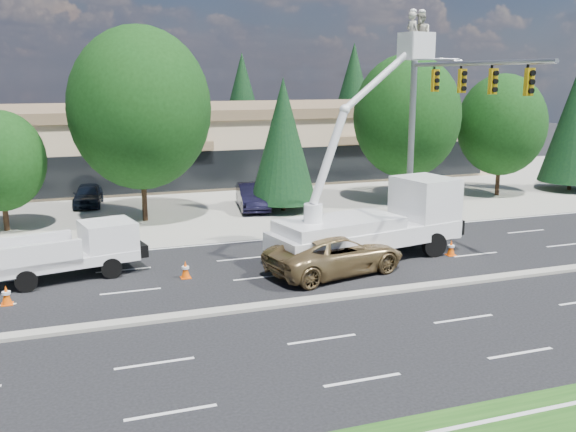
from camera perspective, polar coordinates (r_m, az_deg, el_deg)
name	(u,v)px	position (r m, az deg, el deg)	size (l,w,h in m)	color
ground	(287,305)	(22.51, -0.08, -7.88)	(140.00, 140.00, 0.00)	black
concrete_apron	(183,200)	(41.27, -9.27, 1.37)	(140.00, 22.00, 0.01)	gray
road_median	(287,303)	(22.49, -0.08, -7.73)	(120.00, 0.55, 0.12)	gray
strip_mall	(159,141)	(50.63, -11.41, 6.55)	(50.40, 15.40, 5.50)	#C7AC88
tree_front_c	(0,161)	(35.31, -24.20, 4.48)	(4.43, 4.43, 6.14)	#332114
tree_front_d	(140,108)	(35.19, -13.02, 9.31)	(7.49, 7.49, 10.39)	#332114
tree_front_e	(283,140)	(37.10, -0.43, 6.74)	(3.91, 3.91, 7.70)	#332114
tree_front_f	(407,116)	(40.30, 10.52, 8.70)	(6.56, 6.56, 9.10)	#332114
tree_front_g	(502,125)	(44.23, 18.46, 7.69)	(5.71, 5.71, 7.92)	#332114
tree_front_h	(575,123)	(48.13, 24.18, 7.53)	(4.34, 4.34, 8.56)	#332114
tree_back_b	(95,104)	(62.05, -16.82, 9.52)	(4.94, 4.94, 9.73)	#332114
tree_back_c	(242,101)	(64.25, -4.07, 10.20)	(5.05, 5.05, 9.95)	#332114
tree_back_d	(353,93)	(68.39, 5.84, 10.80)	(5.61, 5.61, 11.06)	#332114
signal_mast	(436,112)	(31.92, 13.02, 8.97)	(2.76, 10.16, 9.00)	gray
utility_pickup	(76,256)	(26.64, -18.33, -3.36)	(5.70, 3.04, 2.07)	white
bucket_truck	(382,207)	(28.02, 8.34, 0.83)	(9.03, 4.21, 10.50)	white
traffic_cone_a	(6,295)	(24.45, -23.75, -6.46)	(0.40, 0.40, 0.70)	#EE5207
traffic_cone_b	(185,270)	(25.56, -9.10, -4.72)	(0.40, 0.40, 0.70)	#EE5207
traffic_cone_c	(281,267)	(25.63, -0.66, -4.52)	(0.40, 0.40, 0.70)	#EE5207
traffic_cone_d	(451,248)	(29.25, 14.30, -2.76)	(0.40, 0.40, 0.70)	#EE5207
minivan	(335,254)	(25.79, 4.24, -3.36)	(2.67, 5.80, 1.61)	olive
parked_car_west	(88,195)	(40.86, -17.35, 1.81)	(1.60, 3.97, 1.35)	black
parked_car_east	(253,196)	(38.05, -3.17, 1.75)	(1.62, 4.65, 1.53)	black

